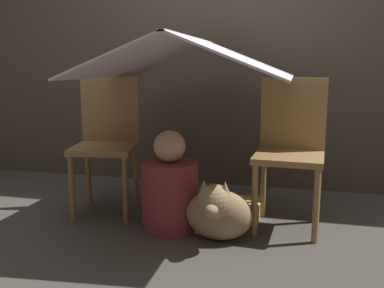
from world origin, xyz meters
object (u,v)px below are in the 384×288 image
at_px(chair_left, 107,138).
at_px(dog, 218,212).
at_px(person_front, 170,190).
at_px(chair_right, 291,146).

distance_m(chair_left, dog, 0.95).
bearing_deg(person_front, dog, -22.52).
bearing_deg(chair_right, person_front, -157.21).
relative_size(person_front, dog, 1.57).
relative_size(chair_right, dog, 2.35).
distance_m(person_front, dog, 0.34).
relative_size(chair_left, person_front, 1.50).
height_order(chair_left, person_front, chair_left).
height_order(chair_right, dog, chair_right).
relative_size(chair_right, person_front, 1.50).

